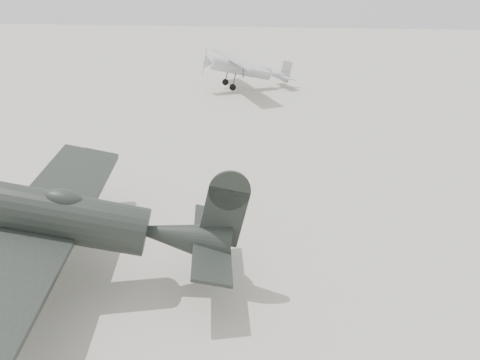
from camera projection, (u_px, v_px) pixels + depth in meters
The scene contains 3 objects.
ground at pixel (179, 252), 16.72m from camera, with size 160.00×160.00×0.00m, color #AFAB9C.
lowwing_monoplane at pixel (84, 222), 14.17m from camera, with size 9.38×13.03×4.18m.
highwing_monoplane at pixel (245, 66), 39.86m from camera, with size 8.32×10.81×3.16m.
Camera 1 is at (3.95, -13.89, 9.07)m, focal length 35.00 mm.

